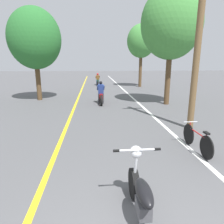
# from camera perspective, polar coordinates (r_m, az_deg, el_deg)

# --- Properties ---
(lane_stripe_center) EXTENTS (0.14, 48.00, 0.01)m
(lane_stripe_center) POSITION_cam_1_polar(r_m,az_deg,el_deg) (14.88, -9.64, 3.94)
(lane_stripe_center) COLOR yellow
(lane_stripe_center) RESTS_ON ground
(lane_stripe_edge) EXTENTS (0.14, 48.00, 0.01)m
(lane_stripe_edge) POSITION_cam_1_polar(r_m,az_deg,el_deg) (15.11, 5.72, 4.22)
(lane_stripe_edge) COLOR white
(lane_stripe_edge) RESTS_ON ground
(utility_pole) EXTENTS (1.10, 0.24, 7.31)m
(utility_pole) POSITION_cam_1_polar(r_m,az_deg,el_deg) (8.27, 23.74, 21.21)
(utility_pole) COLOR brown
(utility_pole) RESTS_ON ground
(roadside_tree_right_near) EXTENTS (3.54, 3.18, 6.76)m
(roadside_tree_right_near) POSITION_cam_1_polar(r_m,az_deg,el_deg) (12.95, 16.64, 23.03)
(roadside_tree_right_near) COLOR #513A23
(roadside_tree_right_near) RESTS_ON ground
(roadside_tree_right_far) EXTENTS (2.91, 2.62, 6.34)m
(roadside_tree_right_far) POSITION_cam_1_polar(r_m,az_deg,el_deg) (21.77, 8.37, 19.33)
(roadside_tree_right_far) COLOR #513A23
(roadside_tree_right_far) RESTS_ON ground
(roadside_tree_left) EXTENTS (3.42, 3.08, 6.03)m
(roadside_tree_left) POSITION_cam_1_polar(r_m,az_deg,el_deg) (14.77, -21.24, 18.90)
(roadside_tree_left) COLOR #513A23
(roadside_tree_left) RESTS_ON ground
(motorcycle_foreground) EXTENTS (0.84, 2.05, 1.10)m
(motorcycle_foreground) POSITION_cam_1_polar(r_m,az_deg,el_deg) (3.49, 8.70, -23.40)
(motorcycle_foreground) COLOR black
(motorcycle_foreground) RESTS_ON ground
(motorcycle_rider_lead) EXTENTS (0.50, 1.99, 1.42)m
(motorcycle_rider_lead) POSITION_cam_1_polar(r_m,az_deg,el_deg) (12.70, -3.19, 4.82)
(motorcycle_rider_lead) COLOR black
(motorcycle_rider_lead) RESTS_ON ground
(motorcycle_rider_far) EXTENTS (0.50, 2.00, 1.36)m
(motorcycle_rider_far) POSITION_cam_1_polar(r_m,az_deg,el_deg) (23.15, -4.10, 8.94)
(motorcycle_rider_far) COLOR black
(motorcycle_rider_far) RESTS_ON ground
(bicycle_parked) EXTENTS (0.44, 1.70, 0.76)m
(bicycle_parked) POSITION_cam_1_polar(r_m,az_deg,el_deg) (6.43, 23.11, -7.23)
(bicycle_parked) COLOR black
(bicycle_parked) RESTS_ON ground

